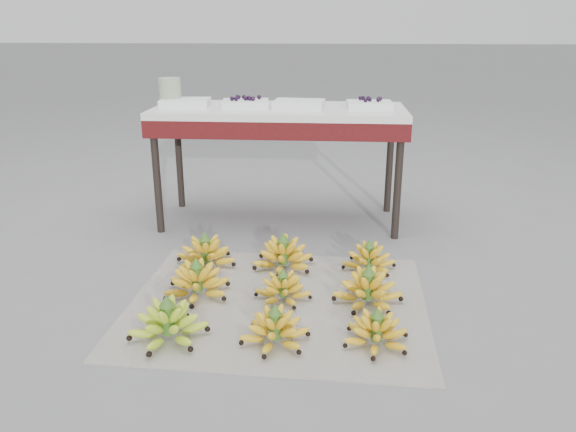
# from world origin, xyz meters

# --- Properties ---
(ground) EXTENTS (60.00, 60.00, 0.00)m
(ground) POSITION_xyz_m (0.00, 0.00, 0.00)
(ground) COLOR slate
(ground) RESTS_ON ground
(newspaper_mat) EXTENTS (1.29, 1.10, 0.01)m
(newspaper_mat) POSITION_xyz_m (0.01, -0.07, 0.00)
(newspaper_mat) COLOR silver
(newspaper_mat) RESTS_ON ground
(bunch_front_left) EXTENTS (0.30, 0.30, 0.18)m
(bunch_front_left) POSITION_xyz_m (-0.38, -0.38, 0.07)
(bunch_front_left) COLOR #6FA420
(bunch_front_left) RESTS_ON newspaper_mat
(bunch_front_center) EXTENTS (0.29, 0.29, 0.16)m
(bunch_front_center) POSITION_xyz_m (0.03, -0.38, 0.06)
(bunch_front_center) COLOR yellow
(bunch_front_center) RESTS_ON newspaper_mat
(bunch_front_right) EXTENTS (0.30, 0.30, 0.15)m
(bunch_front_right) POSITION_xyz_m (0.40, -0.37, 0.06)
(bunch_front_right) COLOR yellow
(bunch_front_right) RESTS_ON newspaper_mat
(bunch_mid_left) EXTENTS (0.36, 0.36, 0.18)m
(bunch_mid_left) POSITION_xyz_m (-0.35, -0.02, 0.07)
(bunch_mid_left) COLOR yellow
(bunch_mid_left) RESTS_ON newspaper_mat
(bunch_mid_center) EXTENTS (0.31, 0.31, 0.15)m
(bunch_mid_center) POSITION_xyz_m (0.03, -0.04, 0.06)
(bunch_mid_center) COLOR yellow
(bunch_mid_center) RESTS_ON newspaper_mat
(bunch_mid_right) EXTENTS (0.32, 0.32, 0.18)m
(bunch_mid_right) POSITION_xyz_m (0.39, -0.04, 0.07)
(bunch_mid_right) COLOR yellow
(bunch_mid_right) RESTS_ON newspaper_mat
(bunch_back_left) EXTENTS (0.37, 0.37, 0.18)m
(bunch_back_left) POSITION_xyz_m (-0.38, 0.29, 0.07)
(bunch_back_left) COLOR yellow
(bunch_back_left) RESTS_ON newspaper_mat
(bunch_back_center) EXTENTS (0.32, 0.32, 0.18)m
(bunch_back_center) POSITION_xyz_m (0.00, 0.29, 0.07)
(bunch_back_center) COLOR yellow
(bunch_back_center) RESTS_ON newspaper_mat
(bunch_back_right) EXTENTS (0.29, 0.29, 0.16)m
(bunch_back_right) POSITION_xyz_m (0.41, 0.30, 0.06)
(bunch_back_right) COLOR yellow
(bunch_back_right) RESTS_ON newspaper_mat
(vendor_table) EXTENTS (1.42, 0.57, 0.68)m
(vendor_table) POSITION_xyz_m (-0.08, 0.99, 0.60)
(vendor_table) COLOR black
(vendor_table) RESTS_ON ground
(tray_far_left) EXTENTS (0.29, 0.22, 0.04)m
(tray_far_left) POSITION_xyz_m (-0.62, 0.98, 0.70)
(tray_far_left) COLOR silver
(tray_far_left) RESTS_ON vendor_table
(tray_left) EXTENTS (0.28, 0.21, 0.07)m
(tray_left) POSITION_xyz_m (-0.27, 0.97, 0.70)
(tray_left) COLOR silver
(tray_left) RESTS_ON vendor_table
(tray_right) EXTENTS (0.29, 0.22, 0.04)m
(tray_right) POSITION_xyz_m (0.03, 0.97, 0.70)
(tray_right) COLOR silver
(tray_right) RESTS_ON vendor_table
(tray_far_right) EXTENTS (0.25, 0.19, 0.06)m
(tray_far_right) POSITION_xyz_m (0.43, 0.99, 0.70)
(tray_far_right) COLOR silver
(tray_far_right) RESTS_ON vendor_table
(glass_jar) EXTENTS (0.14, 0.14, 0.16)m
(glass_jar) POSITION_xyz_m (-0.71, 1.01, 0.76)
(glass_jar) COLOR #DDF6C3
(glass_jar) RESTS_ON vendor_table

